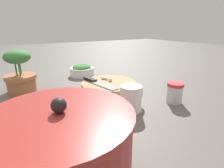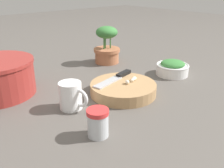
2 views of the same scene
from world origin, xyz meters
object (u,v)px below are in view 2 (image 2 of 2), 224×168
(chef_knife, at_px, (116,78))
(herb_bowl, at_px, (172,68))
(cutting_board, at_px, (123,89))
(garlic_cloves, at_px, (132,80))
(coffee_mug, at_px, (71,96))
(spice_jar, at_px, (98,123))
(potted_herb, at_px, (107,47))

(chef_knife, distance_m, herb_bowl, 0.29)
(cutting_board, relative_size, garlic_cloves, 3.48)
(garlic_cloves, xyz_separation_m, coffee_mug, (-0.23, 0.04, -0.00))
(spice_jar, height_order, potted_herb, potted_herb)
(cutting_board, relative_size, herb_bowl, 1.70)
(spice_jar, bearing_deg, herb_bowl, 16.16)
(chef_knife, xyz_separation_m, garlic_cloves, (0.03, -0.06, 0.00))
(potted_herb, bearing_deg, chef_knife, -124.36)
(chef_knife, bearing_deg, cutting_board, 158.19)
(garlic_cloves, xyz_separation_m, herb_bowl, (0.26, 0.01, -0.02))
(herb_bowl, relative_size, spice_jar, 1.82)
(chef_knife, height_order, coffee_mug, coffee_mug)
(herb_bowl, height_order, coffee_mug, coffee_mug)
(herb_bowl, bearing_deg, spice_jar, -163.84)
(cutting_board, distance_m, potted_herb, 0.39)
(chef_knife, distance_m, spice_jar, 0.31)
(potted_herb, bearing_deg, garlic_cloves, -116.02)
(potted_herb, bearing_deg, herb_bowl, -72.50)
(coffee_mug, bearing_deg, spice_jar, -100.07)
(chef_knife, height_order, spice_jar, spice_jar)
(herb_bowl, distance_m, potted_herb, 0.34)
(chef_knife, xyz_separation_m, coffee_mug, (-0.21, -0.02, -0.00))
(chef_knife, bearing_deg, potted_herb, -46.73)
(garlic_cloves, xyz_separation_m, potted_herb, (0.16, 0.33, 0.03))
(coffee_mug, xyz_separation_m, potted_herb, (0.40, 0.30, 0.04))
(spice_jar, distance_m, coffee_mug, 0.18)
(herb_bowl, bearing_deg, garlic_cloves, -177.23)
(cutting_board, bearing_deg, spice_jar, -147.43)
(cutting_board, relative_size, spice_jar, 3.09)
(potted_herb, bearing_deg, cutting_board, -121.14)
(cutting_board, height_order, coffee_mug, coffee_mug)
(herb_bowl, relative_size, potted_herb, 0.78)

